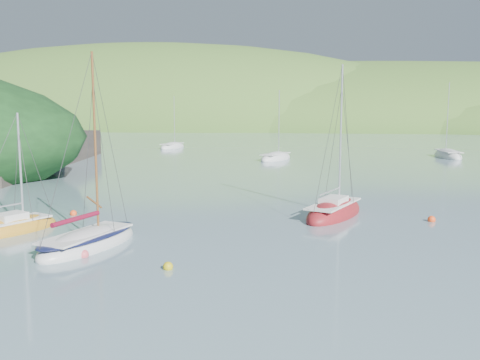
% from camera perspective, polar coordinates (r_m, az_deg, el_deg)
% --- Properties ---
extents(ground, '(700.00, 700.00, 0.00)m').
position_cam_1_polar(ground, '(25.34, -7.33, -8.62)').
color(ground, slate).
rests_on(ground, ground).
extents(shoreline_hills, '(690.00, 135.00, 56.00)m').
position_cam_1_polar(shoreline_hills, '(196.47, 4.91, 5.87)').
color(shoreline_hills, '#3D6125').
rests_on(shoreline_hills, ground).
extents(daysailer_white, '(4.16, 7.31, 10.61)m').
position_cam_1_polar(daysailer_white, '(28.64, -15.88, -6.43)').
color(daysailer_white, white).
rests_on(daysailer_white, ground).
extents(sloop_red, '(4.88, 7.63, 10.68)m').
position_cam_1_polar(sloop_red, '(35.61, 10.00, -3.47)').
color(sloop_red, maroon).
rests_on(sloop_red, ground).
extents(sailboat_yellow, '(4.28, 6.03, 7.44)m').
position_cam_1_polar(sailboat_yellow, '(33.45, -23.02, -4.80)').
color(sailboat_yellow, '#C68621').
rests_on(sailboat_yellow, ground).
extents(distant_sloop_a, '(4.83, 7.43, 10.01)m').
position_cam_1_polar(distant_sloop_a, '(71.17, 3.83, 2.31)').
color(distant_sloop_a, white).
rests_on(distant_sloop_a, ground).
extents(distant_sloop_b, '(3.71, 8.18, 11.27)m').
position_cam_1_polar(distant_sloop_b, '(79.70, 21.29, 2.40)').
color(distant_sloop_b, white).
rests_on(distant_sloop_b, ground).
extents(distant_sloop_c, '(3.81, 6.99, 9.46)m').
position_cam_1_polar(distant_sloop_c, '(91.02, -7.22, 3.50)').
color(distant_sloop_c, white).
rests_on(distant_sloop_c, ground).
extents(mooring_buoys, '(23.46, 12.73, 0.49)m').
position_cam_1_polar(mooring_buoys, '(29.64, -3.44, -5.87)').
color(mooring_buoys, gold).
rests_on(mooring_buoys, ground).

